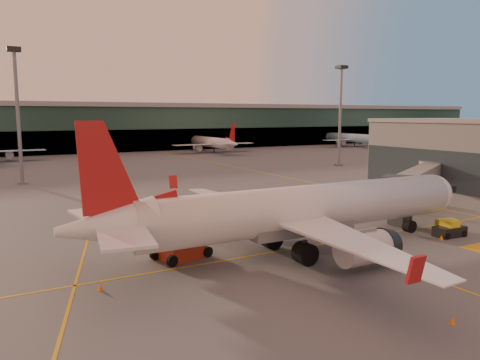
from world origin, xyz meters
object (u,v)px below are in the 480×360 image
main_airplane (297,212)px  gpu_cart (447,225)px  catering_truck (179,229)px  pushback_tug (450,230)px

main_airplane → gpu_cart: size_ratio=16.70×
catering_truck → pushback_tug: bearing=-27.7°
main_airplane → gpu_cart: (20.51, -0.93, -3.50)m
catering_truck → main_airplane: bearing=-35.6°
main_airplane → gpu_cart: 20.83m
catering_truck → pushback_tug: size_ratio=1.96×
pushback_tug → gpu_cart: bearing=47.8°
catering_truck → gpu_cart: (30.83, -4.90, -2.21)m
pushback_tug → main_airplane: bearing=175.7°
main_airplane → pushback_tug: size_ratio=11.89×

